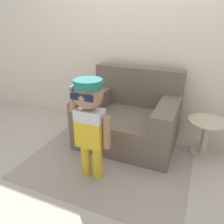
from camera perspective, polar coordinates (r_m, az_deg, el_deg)
ground_plane at (r=2.79m, az=2.17°, el=-8.08°), size 10.00×10.00×0.00m
wall_back at (r=2.95m, az=7.08°, el=20.26°), size 10.00×0.05×2.60m
armchair at (r=2.72m, az=4.66°, el=-1.68°), size 1.14×0.89×0.88m
person_child at (r=1.95m, az=-5.83°, el=-0.90°), size 0.41×0.30×0.99m
side_table at (r=2.70m, az=23.24°, el=-5.18°), size 0.42×0.42×0.42m
rug at (r=2.47m, az=-1.03°, el=-12.74°), size 1.72×1.33×0.01m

